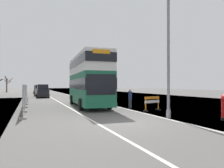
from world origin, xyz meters
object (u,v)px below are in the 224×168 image
Objects in this scene: car_far_side at (38,89)px; car_receding_far at (38,90)px; car_oncoming_near at (43,91)px; pedestrian_at_kerb at (130,99)px; lamppost_foreground at (168,53)px; double_decker_bus at (88,80)px; car_receding_mid at (40,91)px; roadworks_barrier at (152,102)px.

car_receding_far is at bearing -91.84° from car_far_side.
car_receding_far is at bearing 90.55° from car_oncoming_near.
car_oncoming_near is at bearing -90.23° from car_far_side.
pedestrian_at_kerb is at bearing -81.76° from car_far_side.
car_oncoming_near is 1.17× the size of car_receding_far.
lamppost_foreground reaches higher than car_oncoming_near.
double_decker_bus is 2.70× the size of car_receding_far.
car_far_side is (0.09, 23.55, -0.01)m from car_oncoming_near.
car_receding_mid is at bearing 104.05° from pedestrian_at_kerb.
car_receding_mid is 1.02× the size of car_receding_far.
car_receding_mid is at bearing 101.13° from lamppost_foreground.
pedestrian_at_kerb is (0.26, 5.88, -3.25)m from lamppost_foreground.
pedestrian_at_kerb is at bearing -79.67° from car_receding_far.
car_far_side is (0.25, 7.64, 0.04)m from car_receding_far.
car_receding_mid is (-0.17, 6.21, -0.02)m from car_oncoming_near.
roadworks_barrier is at bearing -79.08° from car_receding_far.
pedestrian_at_kerb is (3.08, -3.19, -1.76)m from double_decker_bus.
double_decker_bus reaches higher than car_oncoming_near.
car_receding_mid is at bearing 104.51° from roadworks_barrier.
car_far_side is at bearing 96.98° from lamppost_foreground.
car_receding_mid is at bearing -90.89° from car_far_side.
lamppost_foreground reaches higher than car_far_side.
car_far_side is at bearing 89.77° from car_oncoming_near.
lamppost_foreground reaches higher than car_receding_mid.
car_receding_far is (-3.50, 32.92, -1.66)m from double_decker_bus.
double_decker_bus is 2.64× the size of car_receding_mid.
car_receding_far is at bearing 96.07° from double_decker_bus.
car_oncoming_near is at bearing -88.39° from car_receding_mid.
lamppost_foreground is 6.72m from pedestrian_at_kerb.
lamppost_foreground is 2.25× the size of car_receding_far.
car_receding_far is at bearing 98.57° from lamppost_foreground.
lamppost_foreground is 4.99× the size of pedestrian_at_kerb.
car_receding_far is at bearing 89.87° from car_receding_mid.
roadworks_barrier is 0.44× the size of car_receding_far.
double_decker_bus is 9.61m from lamppost_foreground.
lamppost_foreground reaches higher than car_receding_far.
double_decker_bus is 1.20× the size of lamppost_foreground.
double_decker_bus is at bearing 107.30° from lamppost_foreground.
car_receding_far is (-0.15, 15.92, -0.05)m from car_oncoming_near.
double_decker_bus reaches higher than car_receding_mid.
car_oncoming_near reaches higher than roadworks_barrier.
double_decker_bus is 2.31× the size of car_oncoming_near.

